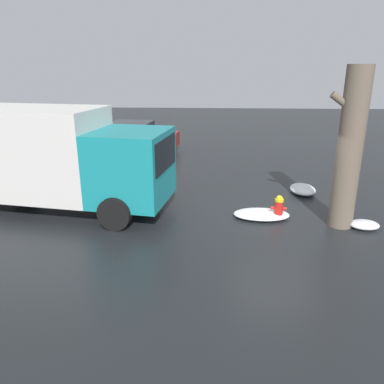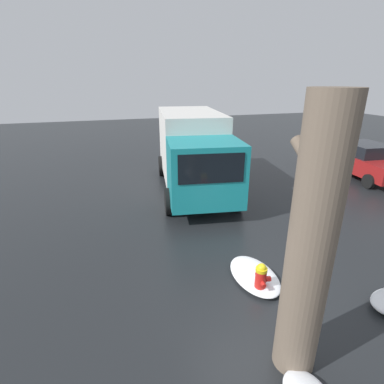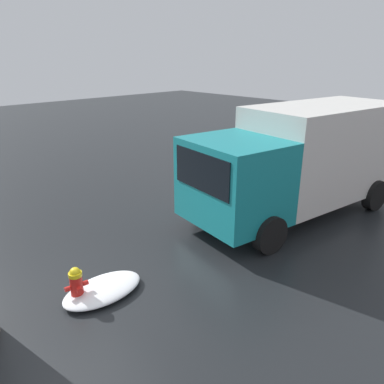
# 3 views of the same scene
# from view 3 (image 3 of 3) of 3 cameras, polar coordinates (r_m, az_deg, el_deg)

# --- Properties ---
(ground_plane) EXTENTS (60.00, 60.00, 0.00)m
(ground_plane) POSITION_cam_3_polar(r_m,az_deg,el_deg) (7.56, -16.90, -15.68)
(ground_plane) COLOR black
(fire_hydrant) EXTENTS (0.44, 0.34, 0.72)m
(fire_hydrant) POSITION_cam_3_polar(r_m,az_deg,el_deg) (7.35, -17.19, -13.34)
(fire_hydrant) COLOR red
(fire_hydrant) RESTS_ON ground_plane
(delivery_truck) EXTENTS (6.90, 3.34, 3.02)m
(delivery_truck) POSITION_cam_3_polar(r_m,az_deg,el_deg) (10.79, 16.44, 5.01)
(delivery_truck) COLOR teal
(delivery_truck) RESTS_ON ground_plane
(snow_pile_curbside) EXTENTS (1.59, 0.94, 0.20)m
(snow_pile_curbside) POSITION_cam_3_polar(r_m,az_deg,el_deg) (7.58, -13.42, -14.26)
(snow_pile_curbside) COLOR white
(snow_pile_curbside) RESTS_ON ground_plane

